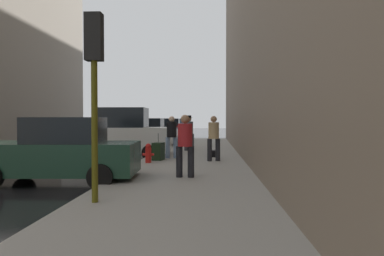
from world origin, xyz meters
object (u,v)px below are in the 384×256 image
at_px(parked_gray_coupe, 158,131).
at_px(parked_blue_sedan, 174,127).
at_px(parked_white_van, 120,135).
at_px(traffic_light, 94,66).
at_px(pedestrian_in_red_jacket, 185,142).
at_px(duffel_bag, 212,154).
at_px(parked_dark_green_sedan, 60,152).
at_px(parked_silver_sedan, 145,133).
at_px(rolling_suitcase, 158,151).
at_px(fire_hydrant, 148,153).
at_px(pedestrian_with_beanie, 189,131).
at_px(pedestrian_in_jeans, 172,135).
at_px(parked_red_hatchback, 168,128).
at_px(pedestrian_in_tan_coat, 214,136).

height_order(parked_gray_coupe, parked_blue_sedan, same).
bearing_deg(parked_white_van, traffic_light, -79.09).
distance_m(pedestrian_in_red_jacket, duffel_bag, 5.66).
height_order(parked_gray_coupe, pedestrian_in_red_jacket, pedestrian_in_red_jacket).
height_order(parked_dark_green_sedan, parked_gray_coupe, same).
xyz_separation_m(parked_white_van, parked_silver_sedan, (0.00, 6.40, -0.18)).
distance_m(parked_silver_sedan, rolling_suitcase, 8.86).
distance_m(parked_gray_coupe, rolling_suitcase, 14.40).
distance_m(parked_silver_sedan, parked_blue_sedan, 18.39).
bearing_deg(fire_hydrant, traffic_light, -89.56).
height_order(parked_white_van, duffel_bag, parked_white_van).
distance_m(parked_white_van, pedestrian_with_beanie, 3.69).
xyz_separation_m(fire_hydrant, pedestrian_in_jeans, (0.68, 1.68, 0.61)).
relative_size(fire_hydrant, pedestrian_in_jeans, 0.41).
bearing_deg(parked_gray_coupe, pedestrian_with_beanie, -73.14).
height_order(parked_red_hatchback, pedestrian_in_jeans, pedestrian_in_jeans).
xyz_separation_m(pedestrian_in_jeans, pedestrian_with_beanie, (0.51, 3.62, 0.03)).
bearing_deg(pedestrian_with_beanie, parked_silver_sedan, 125.22).
bearing_deg(parked_dark_green_sedan, parked_silver_sedan, 90.00).
bearing_deg(parked_silver_sedan, parked_dark_green_sedan, -90.00).
bearing_deg(duffel_bag, rolling_suitcase, -147.90).
height_order(pedestrian_in_red_jacket, duffel_bag, pedestrian_in_red_jacket).
xyz_separation_m(parked_white_van, fire_hydrant, (1.80, -3.14, -0.54)).
bearing_deg(pedestrian_in_tan_coat, parked_blue_sedan, 98.74).
relative_size(parked_silver_sedan, duffel_bag, 9.65).
height_order(fire_hydrant, pedestrian_in_tan_coat, pedestrian_in_tan_coat).
height_order(parked_gray_coupe, traffic_light, traffic_light).
relative_size(parked_dark_green_sedan, pedestrian_with_beanie, 2.40).
distance_m(parked_blue_sedan, duffel_bag, 26.04).
bearing_deg(pedestrian_in_red_jacket, rolling_suitcase, 107.38).
bearing_deg(pedestrian_in_red_jacket, pedestrian_in_tan_coat, 78.48).
relative_size(parked_white_van, duffel_bag, 10.54).
relative_size(parked_red_hatchback, rolling_suitcase, 4.06).
bearing_deg(parked_blue_sedan, parked_gray_coupe, -90.00).
bearing_deg(traffic_light, pedestrian_in_jeans, 85.57).
relative_size(parked_blue_sedan, pedestrian_in_jeans, 2.47).
xyz_separation_m(parked_dark_green_sedan, pedestrian_in_jeans, (2.49, 5.27, 0.26)).
relative_size(parked_dark_green_sedan, duffel_bag, 9.70).
relative_size(parked_red_hatchback, pedestrian_in_red_jacket, 2.47).
bearing_deg(traffic_light, rolling_suitcase, 88.53).
bearing_deg(parked_blue_sedan, duffel_bag, -80.89).
distance_m(parked_red_hatchback, pedestrian_with_beanie, 16.89).
relative_size(parked_gray_coupe, fire_hydrant, 6.04).
bearing_deg(parked_white_van, parked_silver_sedan, 90.00).
distance_m(parked_white_van, traffic_light, 9.94).
relative_size(parked_silver_sedan, pedestrian_with_beanie, 2.39).
distance_m(parked_gray_coupe, pedestrian_in_tan_coat, 15.08).
bearing_deg(parked_gray_coupe, pedestrian_in_red_jacket, -79.67).
xyz_separation_m(pedestrian_with_beanie, rolling_suitcase, (-0.95, -4.38, -0.65)).
relative_size(parked_silver_sedan, rolling_suitcase, 4.08).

